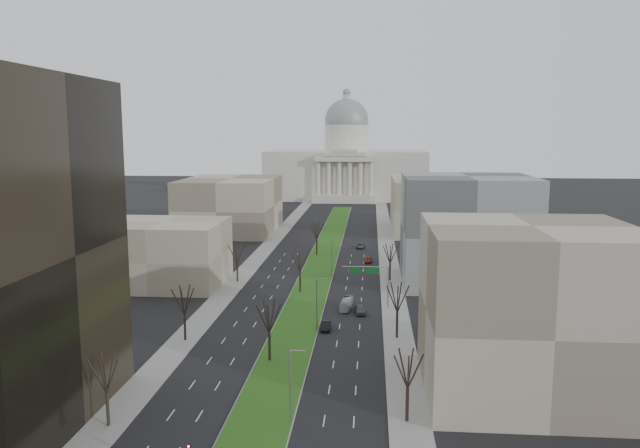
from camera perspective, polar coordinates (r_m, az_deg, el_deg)
The scene contains 28 objects.
ground at distance 171.29m, azimuth 0.36°, elevation -2.90°, with size 600.00×600.00×0.00m, color black.
median at distance 170.28m, azimuth 0.34°, elevation -2.93°, with size 8.00×222.03×0.20m.
sidewalk_left at distance 149.46m, azimuth -7.10°, elevation -4.62°, with size 5.00×330.00×0.15m, color gray.
sidewalk_right at distance 146.46m, azimuth 6.48°, elevation -4.88°, with size 5.00×330.00×0.15m, color gray.
capitol at distance 317.78m, azimuth 2.42°, elevation 5.31°, with size 80.00×46.00×55.00m.
building_beige_left at distance 142.65m, azimuth -14.08°, elevation -2.60°, with size 26.00×22.00×14.00m, color tan.
building_tan_right at distance 85.11m, azimuth 18.49°, elevation -7.49°, with size 26.00×24.00×22.00m, color gray.
building_grey_right at distance 142.74m, azimuth 13.23°, elevation -0.53°, with size 28.00×26.00×24.00m, color #585A5C.
building_far_left at distance 214.30m, azimuth -8.19°, elevation 1.75°, with size 30.00×40.00×18.00m, color gray.
building_far_right at distance 215.05m, azimuth 10.63°, elevation 1.71°, with size 30.00×40.00×18.00m, color tan.
tree_left_near at distance 76.90m, azimuth -18.99°, elevation -12.68°, with size 5.10×5.10×9.18m.
tree_left_mid at distance 103.54m, azimuth -12.33°, elevation -6.71°, with size 5.40×5.40×9.72m.
tree_left_far at distance 141.30m, azimuth -7.60°, elevation -2.59°, with size 5.28×5.28×9.50m.
tree_right_near at distance 74.68m, azimuth 8.05°, elevation -12.87°, with size 5.16×5.16×9.29m.
tree_right_mid at distance 103.05m, azimuth 7.10°, elevation -6.56°, with size 5.52×5.52×9.94m.
tree_right_far at distance 142.16m, azimuth 6.44°, elevation -2.63°, with size 5.04×5.04×9.07m.
tree_median_a at distance 92.63m, azimuth -4.67°, elevation -8.35°, with size 5.40×5.40×9.72m.
tree_median_b at distance 131.06m, azimuth -1.83°, elevation -3.32°, with size 5.40×5.40×9.72m.
tree_median_c at distance 170.21m, azimuth -0.31°, elevation -0.58°, with size 5.40×5.40×9.72m.
streetlamp_median_a at distance 73.94m, azimuth -2.70°, elevation -14.58°, with size 1.90×0.20×9.16m.
streetlamp_median_b at distance 106.84m, azimuth -0.27°, elevation -7.25°, with size 1.90×0.20×9.16m.
streetlamp_median_c at distance 145.64m, azimuth 1.10°, elevation -3.00°, with size 1.90×0.20×9.16m.
mast_arm_signs at distance 120.69m, azimuth 4.98°, elevation -4.81°, with size 9.12×0.24×8.09m.
car_grey_near at distance 117.74m, azimuth 3.70°, elevation -7.80°, with size 1.89×4.69×1.60m, color #4C4F54.
car_black at distance 108.43m, azimuth 0.53°, elevation -9.26°, with size 1.55×4.46×1.47m, color black.
car_red at distance 162.73m, azimuth 4.43°, elevation -3.28°, with size 1.95×4.79×1.39m, color maroon.
car_grey_far at distance 182.27m, azimuth 3.75°, elevation -2.00°, with size 2.30×4.98×1.38m, color #44454B.
box_van at distance 120.64m, azimuth 2.43°, elevation -7.29°, with size 1.68×7.19×2.00m, color silver.
Camera 1 is at (12.69, -47.46, 33.74)m, focal length 35.00 mm.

